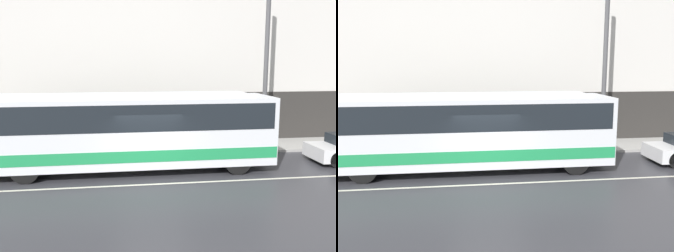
# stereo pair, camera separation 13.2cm
# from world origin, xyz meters

# --- Properties ---
(ground_plane) EXTENTS (60.00, 60.00, 0.00)m
(ground_plane) POSITION_xyz_m (0.00, 0.00, 0.00)
(ground_plane) COLOR #333338
(sidewalk) EXTENTS (60.00, 2.81, 0.12)m
(sidewalk) POSITION_xyz_m (0.00, 5.40, 0.06)
(sidewalk) COLOR #A09E99
(sidewalk) RESTS_ON ground_plane
(building_facade) EXTENTS (60.00, 0.35, 11.33)m
(building_facade) POSITION_xyz_m (0.00, 6.95, 5.46)
(building_facade) COLOR silver
(building_facade) RESTS_ON ground_plane
(lane_stripe) EXTENTS (54.00, 0.14, 0.01)m
(lane_stripe) POSITION_xyz_m (0.00, 0.00, 0.00)
(lane_stripe) COLOR beige
(lane_stripe) RESTS_ON ground_plane
(transit_bus) EXTENTS (12.19, 2.59, 3.18)m
(transit_bus) POSITION_xyz_m (-0.92, 1.92, 1.79)
(transit_bus) COLOR silver
(transit_bus) RESTS_ON ground_plane
(utility_pole_near) EXTENTS (0.22, 0.22, 8.52)m
(utility_pole_near) POSITION_xyz_m (6.23, 4.74, 4.38)
(utility_pole_near) COLOR #4C4C4F
(utility_pole_near) RESTS_ON sidewalk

